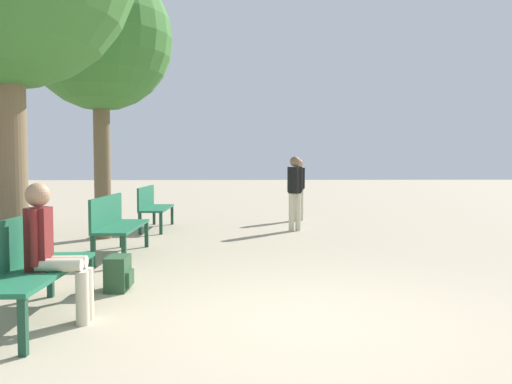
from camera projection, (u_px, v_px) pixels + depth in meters
name	position (u px, v px, depth m)	size (l,w,h in m)	color
ground_plane	(281.00, 323.00, 4.46)	(80.00, 80.00, 0.00)	tan
bench_row_0	(27.00, 262.00, 4.49)	(0.51, 1.75, 0.93)	#1E6042
bench_row_1	(116.00, 221.00, 7.69)	(0.51, 1.75, 0.93)	#1E6042
bench_row_2	(152.00, 204.00, 10.89)	(0.51, 1.75, 0.93)	#1E6042
tree_row_1	(100.00, 40.00, 9.37)	(2.71, 2.71, 5.15)	brown
person_seated	(52.00, 248.00, 4.45)	(0.56, 0.32, 1.26)	beige
backpack	(118.00, 273.00, 5.63)	(0.27, 0.38, 0.39)	#284C2D
pedestrian_near	(299.00, 185.00, 12.53)	(0.31, 0.21, 1.55)	beige
pedestrian_mid	(295.00, 188.00, 10.60)	(0.32, 0.28, 1.59)	beige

